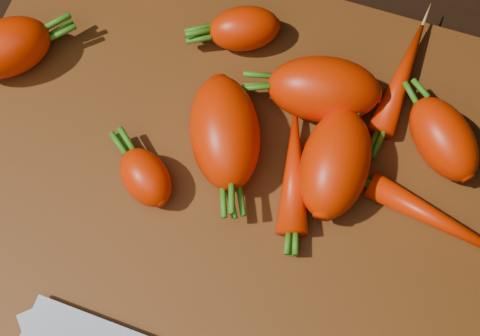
% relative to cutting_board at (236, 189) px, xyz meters
% --- Properties ---
extents(ground, '(2.00, 2.00, 0.01)m').
position_rel_cutting_board_xyz_m(ground, '(0.00, 0.00, -0.01)').
color(ground, black).
extents(cutting_board, '(0.50, 0.40, 0.01)m').
position_rel_cutting_board_xyz_m(cutting_board, '(0.00, 0.00, 0.00)').
color(cutting_board, brown).
rests_on(cutting_board, ground).
extents(carrot_0, '(0.09, 0.09, 0.05)m').
position_rel_cutting_board_xyz_m(carrot_0, '(-0.22, 0.05, 0.03)').
color(carrot_0, red).
rests_on(carrot_0, cutting_board).
extents(carrot_1, '(0.06, 0.06, 0.04)m').
position_rel_cutting_board_xyz_m(carrot_1, '(-0.07, -0.02, 0.02)').
color(carrot_1, red).
rests_on(carrot_1, cutting_board).
extents(carrot_2, '(0.09, 0.11, 0.06)m').
position_rel_cutting_board_xyz_m(carrot_2, '(-0.02, 0.03, 0.03)').
color(carrot_2, red).
rests_on(carrot_2, cutting_board).
extents(carrot_3, '(0.06, 0.09, 0.05)m').
position_rel_cutting_board_xyz_m(carrot_3, '(0.07, 0.03, 0.03)').
color(carrot_3, red).
rests_on(carrot_3, cutting_board).
extents(carrot_4, '(0.07, 0.06, 0.04)m').
position_rel_cutting_board_xyz_m(carrot_4, '(-0.04, 0.13, 0.03)').
color(carrot_4, red).
rests_on(carrot_4, cutting_board).
extents(carrot_6, '(0.08, 0.09, 0.04)m').
position_rel_cutting_board_xyz_m(carrot_6, '(0.15, 0.08, 0.03)').
color(carrot_6, red).
rests_on(carrot_6, cutting_board).
extents(carrot_7, '(0.03, 0.11, 0.02)m').
position_rel_cutting_board_xyz_m(carrot_7, '(0.10, 0.13, 0.02)').
color(carrot_7, red).
rests_on(carrot_7, cutting_board).
extents(carrot_8, '(0.13, 0.05, 0.02)m').
position_rel_cutting_board_xyz_m(carrot_8, '(0.17, 0.02, 0.02)').
color(carrot_8, red).
rests_on(carrot_8, cutting_board).
extents(carrot_9, '(0.05, 0.10, 0.03)m').
position_rel_cutting_board_xyz_m(carrot_9, '(0.04, 0.02, 0.02)').
color(carrot_9, red).
rests_on(carrot_9, cutting_board).
extents(carrot_10, '(0.10, 0.07, 0.05)m').
position_rel_cutting_board_xyz_m(carrot_10, '(0.05, 0.09, 0.03)').
color(carrot_10, red).
rests_on(carrot_10, cutting_board).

